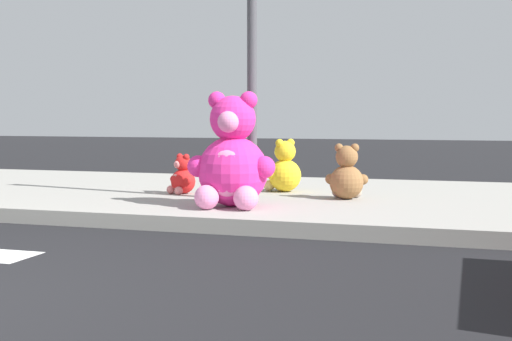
% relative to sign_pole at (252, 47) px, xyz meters
% --- Properties ---
extents(sidewalk, '(28.00, 4.40, 0.15)m').
position_rel_sign_pole_xyz_m(sidewalk, '(-1.00, 0.80, -1.77)').
color(sidewalk, '#9E9B93').
rests_on(sidewalk, ground_plane).
extents(sign_pole, '(0.56, 0.11, 3.20)m').
position_rel_sign_pole_xyz_m(sign_pole, '(0.00, 0.00, 0.00)').
color(sign_pole, '#4C4C51').
rests_on(sign_pole, sidewalk).
extents(plush_pink_large, '(0.92, 0.82, 1.19)m').
position_rel_sign_pole_xyz_m(plush_pink_large, '(-0.03, -0.58, -1.22)').
color(plush_pink_large, '#F22D93').
rests_on(plush_pink_large, sidewalk).
extents(plush_brown, '(0.48, 0.44, 0.63)m').
position_rel_sign_pole_xyz_m(plush_brown, '(0.99, 0.42, -1.45)').
color(plush_brown, olive).
rests_on(plush_brown, sidewalk).
extents(plush_red, '(0.34, 0.35, 0.49)m').
position_rel_sign_pole_xyz_m(plush_red, '(-1.00, 0.36, -1.50)').
color(plush_red, red).
rests_on(plush_red, sidewalk).
extents(plush_yellow, '(0.47, 0.46, 0.66)m').
position_rel_sign_pole_xyz_m(plush_yellow, '(0.12, 0.95, -1.43)').
color(plush_yellow, yellow).
rests_on(plush_yellow, sidewalk).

